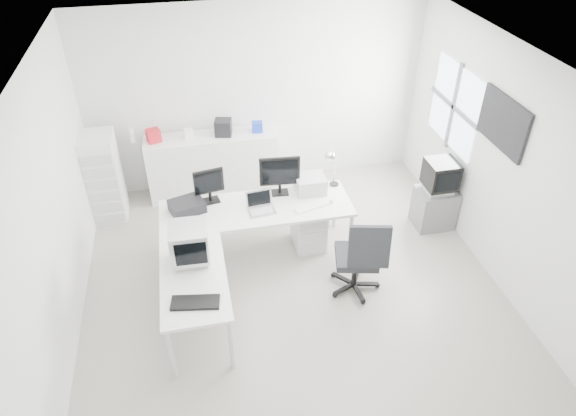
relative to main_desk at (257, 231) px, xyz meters
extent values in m
cube|color=beige|center=(0.32, -0.63, -0.38)|extent=(5.00, 5.00, 0.01)
cube|color=white|center=(0.32, -0.63, 2.42)|extent=(5.00, 5.00, 0.01)
cube|color=silver|center=(0.32, 1.87, 1.02)|extent=(5.00, 0.02, 2.80)
cube|color=silver|center=(-2.18, -0.63, 1.02)|extent=(0.02, 5.00, 2.80)
cube|color=silver|center=(2.82, -0.63, 1.02)|extent=(0.02, 5.00, 2.80)
cube|color=white|center=(0.70, 0.05, -0.08)|extent=(0.40, 0.50, 0.60)
cube|color=black|center=(-0.85, 0.10, 0.45)|extent=(0.48, 0.43, 0.14)
cube|color=white|center=(0.65, -0.15, 0.38)|extent=(0.40, 0.22, 0.02)
sphere|color=white|center=(0.95, -0.10, 0.40)|extent=(0.05, 0.05, 0.05)
cube|color=#BCBCBC|center=(0.75, 0.22, 0.48)|extent=(0.38, 0.33, 0.22)
cube|color=black|center=(-0.85, -1.50, 0.39)|extent=(0.51, 0.27, 0.03)
cube|color=slate|center=(2.54, 0.11, -0.09)|extent=(0.53, 0.43, 0.58)
cube|color=white|center=(-0.42, 1.61, 0.11)|extent=(1.94, 0.48, 0.97)
cube|color=red|center=(-1.22, 1.61, 0.69)|extent=(0.23, 0.22, 0.19)
cube|color=white|center=(-0.72, 1.61, 0.66)|extent=(0.14, 0.13, 0.13)
cube|color=black|center=(-0.22, 1.61, 0.71)|extent=(0.28, 0.26, 0.24)
cube|color=#1939B4|center=(0.28, 1.61, 0.67)|extent=(0.16, 0.15, 0.15)
cylinder|color=white|center=(-1.52, 1.65, 0.70)|extent=(0.07, 0.07, 0.22)
cube|color=white|center=(-1.96, 1.30, 0.27)|extent=(0.45, 0.54, 1.29)
camera|label=1|loc=(-0.68, -5.19, 4.14)|focal=32.00mm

